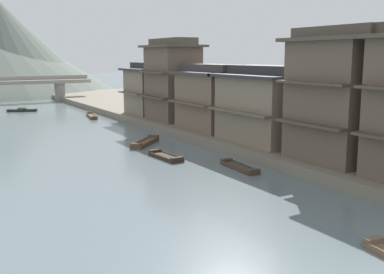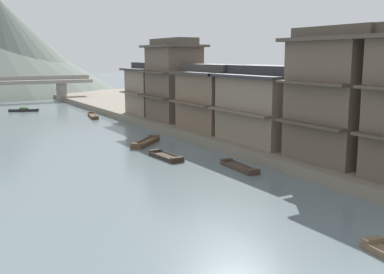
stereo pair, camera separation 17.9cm
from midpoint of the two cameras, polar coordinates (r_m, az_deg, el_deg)
name	(u,v)px [view 1 (the left image)]	position (r m, az deg, el deg)	size (l,w,h in m)	color
riverbank_right	(247,126)	(48.47, 6.74, 1.37)	(18.00, 110.00, 0.75)	slate
boat_moored_nearest	(92,116)	(59.33, -12.45, 2.55)	(1.73, 4.99, 0.42)	brown
boat_moored_second	(239,167)	(31.45, 5.74, -3.77)	(1.22, 3.91, 0.38)	#423328
boat_moored_third	(145,143)	(40.12, -5.98, -0.71)	(3.93, 3.89, 0.51)	brown
boat_moored_far	(22,110)	(68.31, -20.46, 3.19)	(4.05, 2.35, 0.68)	#232326
boat_midriver_drifting	(166,157)	(34.58, -3.45, -2.46)	(1.29, 3.71, 0.40)	#33281E
house_waterfront_second	(338,96)	(31.47, 17.56, 4.92)	(5.55, 6.58, 8.74)	brown
house_waterfront_tall	(269,105)	(37.59, 9.43, 3.98)	(6.84, 8.32, 6.14)	#7F705B
house_waterfront_narrow	(211,98)	(43.29, 2.27, 4.90)	(5.42, 7.57, 6.14)	#75604C
house_waterfront_far	(173,80)	(49.76, -2.55, 7.07)	(5.30, 6.70, 8.74)	brown
house_waterfront_end	(154,89)	(55.70, -4.84, 6.01)	(6.78, 6.63, 6.14)	#7F705B
stone_bridge	(11,86)	(81.73, -21.62, 5.95)	(26.24, 2.40, 4.33)	gray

